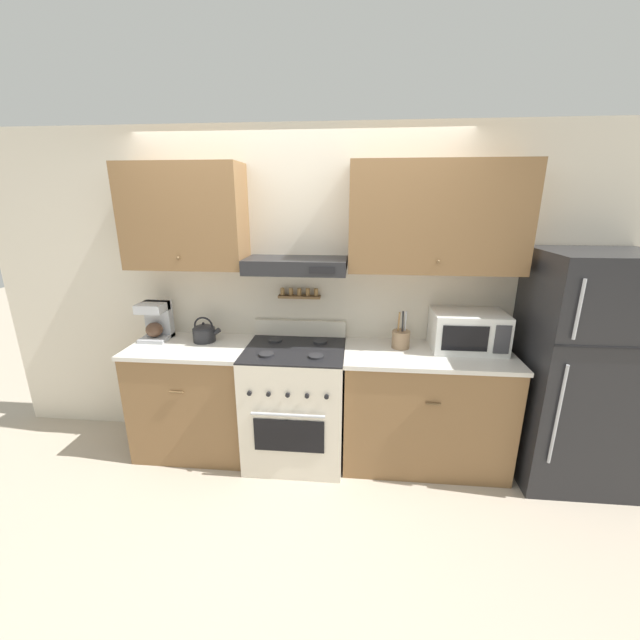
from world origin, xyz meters
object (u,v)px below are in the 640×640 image
Objects in this scene: refrigerator at (581,371)px; tea_kettle at (204,332)px; utensil_crock at (401,339)px; microwave at (468,331)px; stove_range at (296,403)px; coffee_maker at (156,320)px.

refrigerator is 2.82m from tea_kettle.
tea_kettle is 1.55m from utensil_crock.
microwave reaches higher than tea_kettle.
stove_range is 3.68× the size of utensil_crock.
refrigerator is (2.07, -0.02, 0.37)m from stove_range.
utensil_crock is (-1.26, 0.14, 0.15)m from refrigerator.
stove_range is 0.97m from utensil_crock.
stove_range is at bearing -173.71° from microwave.
coffee_maker is (-1.16, 0.15, 0.60)m from stove_range.
stove_range is 4.68× the size of tea_kettle.
coffee_maker is at bearing 179.76° from microwave.
microwave is at bearing 2.06° from utensil_crock.
coffee_maker reaches higher than tea_kettle.
refrigerator reaches higher than stove_range.
coffee_maker is at bearing 176.05° from tea_kettle.
coffee_maker is 1.06× the size of utensil_crock.
microwave is 0.50m from utensil_crock.
stove_range is 2.00× the size of microwave.
refrigerator is at bearing -0.49° from stove_range.
stove_range is 1.31m from coffee_maker.
utensil_crock is at bearing 0.00° from tea_kettle.
coffee_maker is (-3.22, 0.17, 0.23)m from refrigerator.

